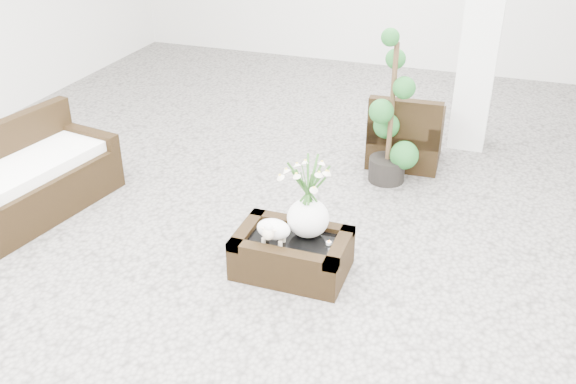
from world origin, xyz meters
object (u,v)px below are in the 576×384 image
(loveseat, at_px, (32,170))
(topiary, at_px, (392,110))
(coffee_table, at_px, (292,255))
(armchair, at_px, (407,126))

(loveseat, height_order, topiary, topiary)
(loveseat, bearing_deg, coffee_table, -83.71)
(coffee_table, distance_m, armchair, 2.48)
(coffee_table, distance_m, loveseat, 2.64)
(coffee_table, distance_m, topiary, 2.01)
(armchair, xyz_separation_m, loveseat, (-3.11, -2.27, 0.01))
(coffee_table, height_order, topiary, topiary)
(coffee_table, xyz_separation_m, loveseat, (-2.63, 0.15, 0.26))
(coffee_table, relative_size, loveseat, 0.57)
(armchair, bearing_deg, topiary, 78.25)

